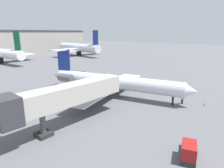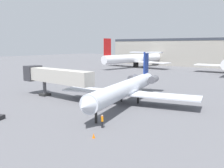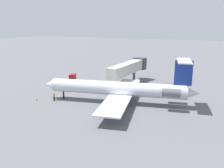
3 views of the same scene
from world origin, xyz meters
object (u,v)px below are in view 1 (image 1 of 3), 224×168
at_px(jet_bridge, 61,97).
at_px(regional_jet, 110,81).
at_px(traffic_cone_near, 204,104).
at_px(parked_airliner_centre, 79,48).
at_px(baggage_tug_lead, 188,151).
at_px(ground_crew_marshaller, 182,99).
at_px(parked_airliner_west_mid, 0,53).

bearing_deg(jet_bridge, regional_jet, 15.98).
relative_size(traffic_cone_near, parked_airliner_centre, 0.02).
bearing_deg(regional_jet, baggage_tug_lead, -119.34).
relative_size(regional_jet, jet_bridge, 1.68).
xyz_separation_m(ground_crew_marshaller, parked_airliner_centre, (40.13, 73.42, 3.52)).
bearing_deg(baggage_tug_lead, parked_airliner_west_mid, 79.13).
bearing_deg(traffic_cone_near, regional_jet, 110.65).
bearing_deg(traffic_cone_near, parked_airliner_west_mid, 90.80).
relative_size(ground_crew_marshaller, parked_airliner_west_mid, 0.05).
xyz_separation_m(jet_bridge, parked_airliner_west_mid, (19.99, 68.30, -0.24)).
relative_size(jet_bridge, parked_airliner_west_mid, 0.54).
distance_m(jet_bridge, parked_airliner_west_mid, 71.16).
bearing_deg(traffic_cone_near, jet_bridge, 150.24).
distance_m(regional_jet, parked_airliner_west_mid, 64.22).
bearing_deg(parked_airliner_west_mid, regional_jet, -94.50).
bearing_deg(parked_airliner_centre, ground_crew_marshaller, -118.66).
bearing_deg(parked_airliner_west_mid, traffic_cone_near, -89.20).
relative_size(regional_jet, parked_airliner_west_mid, 0.91).
distance_m(ground_crew_marshaller, parked_airliner_centre, 83.74).
height_order(ground_crew_marshaller, parked_airliner_west_mid, parked_airliner_west_mid).
bearing_deg(ground_crew_marshaller, parked_airliner_centre, 61.34).
height_order(ground_crew_marshaller, baggage_tug_lead, baggage_tug_lead).
relative_size(baggage_tug_lead, parked_airliner_centre, 0.12).
height_order(jet_bridge, baggage_tug_lead, jet_bridge).
bearing_deg(parked_airliner_west_mid, jet_bridge, -106.32).
distance_m(baggage_tug_lead, traffic_cone_near, 17.49).
relative_size(regional_jet, traffic_cone_near, 55.67).
bearing_deg(jet_bridge, parked_airliner_west_mid, 73.68).
bearing_deg(regional_jet, jet_bridge, -164.02).
xyz_separation_m(traffic_cone_near, parked_airliner_west_mid, (-1.13, 80.37, 3.86)).
height_order(regional_jet, baggage_tug_lead, regional_jet).
xyz_separation_m(traffic_cone_near, parked_airliner_centre, (38.63, 76.81, 4.10)).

